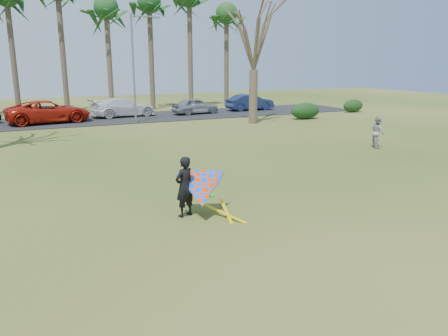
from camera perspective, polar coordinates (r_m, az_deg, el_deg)
name	(u,v)px	position (r m, az deg, el deg)	size (l,w,h in m)	color
ground	(252,217)	(13.38, 3.69, -6.44)	(100.00, 100.00, 0.00)	#234D10
parking_strip	(102,119)	(36.77, -15.61, 6.13)	(46.00, 7.00, 0.06)	black
palm_6	(106,9)	(42.98, -15.15, 19.43)	(4.84, 4.84, 10.84)	#4E3F2F
palm_7	(149,3)	(43.99, -9.75, 20.45)	(4.84, 4.84, 11.54)	#4B3E2D
palm_9	(226,15)	(46.76, 0.33, 19.39)	(4.84, 4.84, 10.84)	#4D3C2E
bare_tree_right	(254,33)	(33.21, 3.97, 17.14)	(6.27, 6.27, 9.21)	brown
streetlight	(135,63)	(33.99, -11.51, 13.28)	(2.28, 0.18, 8.00)	gray
hedge_near	(305,111)	(36.43, 10.58, 7.34)	(2.64, 1.20, 1.32)	#123313
hedge_far	(353,106)	(42.41, 16.51, 7.80)	(2.13, 1.00, 1.18)	#143312
car_2	(48,112)	(35.71, -21.96, 6.84)	(2.79, 6.06, 1.68)	#B11C0E
car_3	(123,107)	(37.96, -13.04, 7.75)	(2.20, 5.40, 1.57)	white
car_4	(195,106)	(38.99, -3.77, 8.11)	(1.66, 4.13, 1.41)	gray
car_5	(250,102)	(41.95, 3.40, 8.58)	(1.59, 4.55, 1.50)	#1A264E
pedestrian_a	(378,132)	(25.27, 19.43, 4.44)	(0.83, 0.65, 1.70)	#A5A6A1
kite_flyer	(199,189)	(13.20, -3.27, -2.79)	(2.13, 2.39, 2.02)	black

